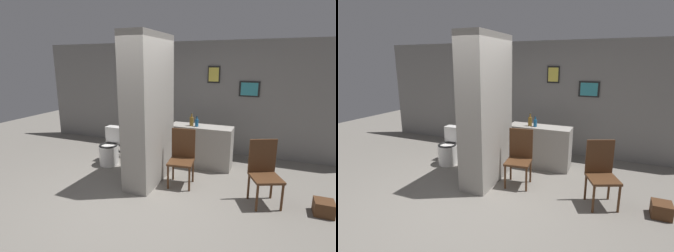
% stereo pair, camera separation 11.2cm
% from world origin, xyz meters
% --- Properties ---
extents(ground_plane, '(14.00, 14.00, 0.00)m').
position_xyz_m(ground_plane, '(0.00, 0.00, 0.00)').
color(ground_plane, slate).
extents(wall_back, '(8.00, 0.09, 2.60)m').
position_xyz_m(wall_back, '(0.00, 2.63, 1.30)').
color(wall_back, gray).
rests_on(wall_back, ground_plane).
extents(pillar_center, '(0.49, 1.25, 2.60)m').
position_xyz_m(pillar_center, '(-0.01, 0.62, 1.30)').
color(pillar_center, gray).
rests_on(pillar_center, ground_plane).
extents(counter_shelf, '(1.27, 0.44, 0.86)m').
position_xyz_m(counter_shelf, '(0.69, 1.63, 0.43)').
color(counter_shelf, gray).
rests_on(counter_shelf, ground_plane).
extents(toilet, '(0.40, 0.56, 0.77)m').
position_xyz_m(toilet, '(-1.13, 1.03, 0.32)').
color(toilet, white).
rests_on(toilet, ground_plane).
extents(chair_near_pillar, '(0.47, 0.47, 0.99)m').
position_xyz_m(chair_near_pillar, '(0.59, 0.70, 0.53)').
color(chair_near_pillar, '#4C2D19').
rests_on(chair_near_pillar, ground_plane).
extents(chair_by_doorway, '(0.56, 0.56, 0.99)m').
position_xyz_m(chair_by_doorway, '(1.96, 0.54, 0.53)').
color(chair_by_doorway, '#4C2D19').
rests_on(chair_by_doorway, ground_plane).
extents(bicycle, '(1.70, 0.42, 0.77)m').
position_xyz_m(bicycle, '(-0.57, 1.56, 0.37)').
color(bicycle, black).
rests_on(bicycle, ground_plane).
extents(bottle_tall, '(0.08, 0.08, 0.28)m').
position_xyz_m(bottle_tall, '(0.49, 1.58, 0.96)').
color(bottle_tall, olive).
rests_on(bottle_tall, counter_shelf).
extents(bottle_short, '(0.07, 0.07, 0.23)m').
position_xyz_m(bottle_short, '(0.61, 1.56, 0.94)').
color(bottle_short, '#19598C').
rests_on(bottle_short, counter_shelf).
extents(floor_crate, '(0.26, 0.26, 0.21)m').
position_xyz_m(floor_crate, '(2.80, 0.49, 0.11)').
color(floor_crate, '#4C2D19').
rests_on(floor_crate, ground_plane).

